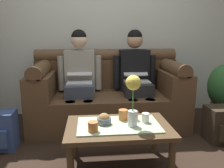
{
  "coord_description": "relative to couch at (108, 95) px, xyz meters",
  "views": [
    {
      "loc": [
        -0.24,
        -1.74,
        1.16
      ],
      "look_at": [
        0.03,
        0.93,
        0.58
      ],
      "focal_mm": 37.01,
      "sensor_mm": 36.0,
      "label": 1
    }
  ],
  "objects": [
    {
      "name": "back_wall_patterned",
      "position": [
        -0.0,
        0.53,
        1.07
      ],
      "size": [
        6.0,
        0.12,
        2.9
      ],
      "primitive_type": "cube",
      "color": "silver",
      "rests_on": "ground_plane"
    },
    {
      "name": "couch",
      "position": [
        0.0,
        0.0,
        0.0
      ],
      "size": [
        1.91,
        0.88,
        0.96
      ],
      "color": "#513823",
      "rests_on": "ground_plane"
    },
    {
      "name": "person_left",
      "position": [
        -0.36,
        -0.0,
        0.28
      ],
      "size": [
        0.56,
        0.67,
        1.22
      ],
      "color": "#383D4C",
      "rests_on": "ground_plane"
    },
    {
      "name": "person_right",
      "position": [
        0.36,
        -0.0,
        0.28
      ],
      "size": [
        0.56,
        0.67,
        1.22
      ],
      "color": "#232326",
      "rests_on": "ground_plane"
    },
    {
      "name": "coffee_table",
      "position": [
        -0.0,
        -1.07,
        -0.03
      ],
      "size": [
        0.89,
        0.58,
        0.41
      ],
      "color": "#47331E",
      "rests_on": "ground_plane"
    },
    {
      "name": "flower_vase",
      "position": [
        0.11,
        -1.12,
        0.31
      ],
      "size": [
        0.12,
        0.12,
        0.43
      ],
      "color": "silver",
      "rests_on": "coffee_table"
    },
    {
      "name": "snack_bowl",
      "position": [
        -0.12,
        -1.05,
        0.07
      ],
      "size": [
        0.12,
        0.12,
        0.1
      ],
      "color": "#4C5666",
      "rests_on": "coffee_table"
    },
    {
      "name": "cup_near_left",
      "position": [
        0.16,
        -0.99,
        0.07
      ],
      "size": [
        0.06,
        0.06,
        0.08
      ],
      "primitive_type": "cylinder",
      "color": "#B26633",
      "rests_on": "coffee_table"
    },
    {
      "name": "cup_near_right",
      "position": [
        -0.22,
        -1.2,
        0.07
      ],
      "size": [
        0.08,
        0.08,
        0.08
      ],
      "primitive_type": "cylinder",
      "color": "#B26633",
      "rests_on": "coffee_table"
    },
    {
      "name": "cup_far_center",
      "position": [
        0.24,
        -1.05,
        0.07
      ],
      "size": [
        0.06,
        0.06,
        0.08
      ],
      "primitive_type": "cylinder",
      "color": "white",
      "rests_on": "coffee_table"
    },
    {
      "name": "cup_far_left",
      "position": [
        0.06,
        -0.97,
        0.08
      ],
      "size": [
        0.08,
        0.08,
        0.09
      ],
      "primitive_type": "cylinder",
      "color": "#B26633",
      "rests_on": "coffee_table"
    },
    {
      "name": "backpack_right",
      "position": [
        1.21,
        -0.65,
        -0.19
      ],
      "size": [
        0.35,
        0.32,
        0.38
      ],
      "color": "#2D2319",
      "rests_on": "ground_plane"
    },
    {
      "name": "backpack_left",
      "position": [
        -1.16,
        -0.6,
        -0.18
      ],
      "size": [
        0.32,
        0.27,
        0.39
      ],
      "color": "#33477A",
      "rests_on": "ground_plane"
    },
    {
      "name": "potted_plant",
      "position": [
        1.51,
        -0.12,
        0.05
      ],
      "size": [
        0.4,
        0.4,
        0.78
      ],
      "color": "brown",
      "rests_on": "ground_plane"
    }
  ]
}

